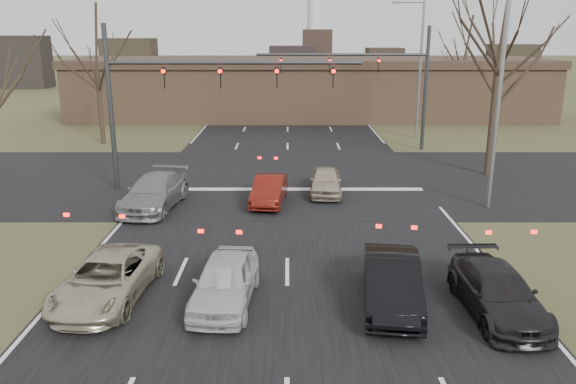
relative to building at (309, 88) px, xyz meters
name	(u,v)px	position (x,y,z in m)	size (l,w,h in m)	color
ground	(287,316)	(-2.00, -38.00, -2.67)	(360.00, 360.00, 0.00)	#3B4324
road_main	(288,92)	(-2.00, 22.00, -2.66)	(14.00, 300.00, 0.02)	black
road_cross	(287,179)	(-2.00, -23.00, -2.65)	(200.00, 14.00, 0.02)	black
building	(309,88)	(0.00, 0.00, 0.00)	(42.40, 10.40, 5.30)	brown
mast_arm_near	(178,87)	(-7.23, -25.00, 2.41)	(12.12, 0.24, 8.00)	#383A3D
mast_arm_far	(383,73)	(4.18, -15.00, 2.35)	(11.12, 0.24, 8.00)	#383A3D
streetlight_right_near	(496,82)	(6.82, -28.00, 2.92)	(2.34, 0.25, 10.00)	gray
streetlight_right_far	(418,61)	(7.32, -11.00, 2.92)	(2.34, 0.25, 10.00)	gray
tree_right_near	(504,5)	(9.00, -22.00, 6.23)	(6.90, 6.90, 11.50)	black
tree_left_far	(94,36)	(-15.00, -13.00, 4.68)	(5.70, 5.70, 9.50)	black
tree_right_far	(465,40)	(13.00, -3.00, 4.29)	(5.40, 5.40, 9.00)	black
car_silver_suv	(107,279)	(-7.27, -36.94, -2.01)	(2.18, 4.73, 1.32)	#B1AB8F
car_white_sedan	(225,281)	(-3.79, -37.19, -1.97)	(1.65, 4.11, 1.40)	silver
car_black_hatch	(392,281)	(1.00, -37.29, -1.94)	(1.54, 4.41, 1.45)	black
car_charcoal_sedan	(497,292)	(3.85, -37.81, -2.02)	(1.80, 4.43, 1.29)	black
car_grey_ahead	(154,192)	(-7.93, -27.98, -1.93)	(2.05, 5.05, 1.46)	gray
car_red_ahead	(269,190)	(-2.83, -27.27, -2.04)	(1.33, 3.82, 1.26)	#5F140D
car_silver_ahead	(326,181)	(-0.14, -25.74, -2.02)	(1.51, 3.76, 1.28)	#B9AB96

